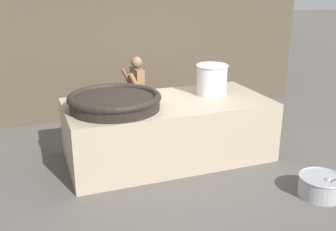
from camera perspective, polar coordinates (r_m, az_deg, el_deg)
ground_plane at (r=6.91m, az=-0.00°, el=-5.95°), size 60.00×60.00×0.00m
back_wall at (r=8.80m, az=-6.09°, el=13.71°), size 8.51×0.24×4.25m
hearth_platform at (r=6.72m, az=-0.00°, el=-2.04°), size 3.39×1.66×1.01m
giant_wok_near at (r=6.17m, az=-7.74°, el=2.11°), size 1.46×1.46×0.25m
stock_pot at (r=6.94m, az=6.38°, el=5.29°), size 0.57×0.57×0.53m
cook at (r=7.70m, az=-4.51°, el=3.29°), size 0.37×0.57×1.56m
prep_bowl_vegetables at (r=6.05m, az=21.31°, el=-9.38°), size 0.64×0.82×0.56m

